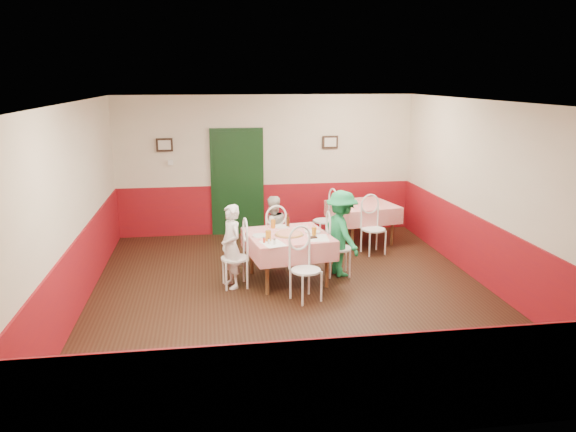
{
  "coord_description": "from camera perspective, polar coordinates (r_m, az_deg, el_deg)",
  "views": [
    {
      "loc": [
        -1.21,
        -7.71,
        3.12
      ],
      "look_at": [
        0.01,
        0.58,
        1.05
      ],
      "focal_mm": 35.0,
      "sensor_mm": 36.0,
      "label": 1
    }
  ],
  "objects": [
    {
      "name": "glass_a",
      "position": [
        8.34,
        -2.02,
        -2.03
      ],
      "size": [
        0.1,
        0.1,
        0.16
      ],
      "primitive_type": "cylinder",
      "rotation": [
        0.0,
        0.0,
        0.16
      ],
      "color": "#BF7219",
      "rests_on": "main_table"
    },
    {
      "name": "right_wall",
      "position": [
        8.95,
        19.87,
        1.96
      ],
      "size": [
        0.1,
        7.0,
        2.8
      ],
      "primitive_type": "cube",
      "color": "beige",
      "rests_on": "ground"
    },
    {
      "name": "ceiling",
      "position": [
        7.81,
        0.55,
        11.52
      ],
      "size": [
        7.0,
        7.0,
        0.0
      ],
      "primitive_type": "plane",
      "color": "white",
      "rests_on": "back_wall"
    },
    {
      "name": "glass_c",
      "position": [
        9.05,
        -1.52,
        -0.8
      ],
      "size": [
        0.09,
        0.09,
        0.14
      ],
      "primitive_type": "cylinder",
      "rotation": [
        0.0,
        0.0,
        0.16
      ],
      "color": "#BF7219",
      "rests_on": "main_table"
    },
    {
      "name": "door",
      "position": [
        11.37,
        -5.17,
        3.32
      ],
      "size": [
        0.96,
        0.06,
        2.1
      ],
      "primitive_type": "cube",
      "color": "black",
      "rests_on": "ground"
    },
    {
      "name": "pizza",
      "position": [
        8.66,
        0.12,
        -1.85
      ],
      "size": [
        0.49,
        0.49,
        0.03
      ],
      "primitive_type": "cylinder",
      "rotation": [
        0.0,
        0.0,
        0.16
      ],
      "color": "#B74723",
      "rests_on": "main_table"
    },
    {
      "name": "chair_left",
      "position": [
        8.6,
        -5.43,
        -4.3
      ],
      "size": [
        0.46,
        0.46,
        0.9
      ],
      "primitive_type": null,
      "rotation": [
        0.0,
        0.0,
        -1.47
      ],
      "color": "white",
      "rests_on": "ground"
    },
    {
      "name": "shaker_c",
      "position": [
        8.26,
        -2.44,
        -2.43
      ],
      "size": [
        0.04,
        0.04,
        0.09
      ],
      "primitive_type": "cylinder",
      "rotation": [
        0.0,
        0.0,
        0.16
      ],
      "color": "#B23319",
      "rests_on": "main_table"
    },
    {
      "name": "back_wall",
      "position": [
        11.41,
        -2.2,
        5.19
      ],
      "size": [
        6.0,
        0.1,
        2.8
      ],
      "primitive_type": "cube",
      "color": "beige",
      "rests_on": "ground"
    },
    {
      "name": "diner_left",
      "position": [
        8.53,
        -5.79,
        -3.09
      ],
      "size": [
        0.45,
        0.55,
        1.29
      ],
      "primitive_type": "imported",
      "rotation": [
        0.0,
        0.0,
        -1.21
      ],
      "color": "gray",
      "rests_on": "ground"
    },
    {
      "name": "second_table",
      "position": [
        10.98,
        7.55,
        -0.73
      ],
      "size": [
        1.33,
        1.33,
        0.77
      ],
      "primitive_type": "cube",
      "rotation": [
        0.0,
        0.0,
        0.21
      ],
      "color": "red",
      "rests_on": "ground"
    },
    {
      "name": "beer_bottle",
      "position": [
        9.1,
        -0.01,
        -0.52
      ],
      "size": [
        0.06,
        0.06,
        0.2
      ],
      "primitive_type": "cylinder",
      "rotation": [
        0.0,
        0.0,
        0.16
      ],
      "color": "#381C0A",
      "rests_on": "main_table"
    },
    {
      "name": "shaker_b",
      "position": [
        8.16,
        -1.38,
        -2.61
      ],
      "size": [
        0.04,
        0.04,
        0.09
      ],
      "primitive_type": "cylinder",
      "rotation": [
        0.0,
        0.0,
        0.16
      ],
      "color": "silver",
      "rests_on": "main_table"
    },
    {
      "name": "picture_left",
      "position": [
        11.26,
        -12.44,
        7.07
      ],
      "size": [
        0.32,
        0.03,
        0.26
      ],
      "primitive_type": "cube",
      "color": "black",
      "rests_on": "back_wall"
    },
    {
      "name": "chair_second_a",
      "position": [
        10.79,
        3.73,
        -0.49
      ],
      "size": [
        0.5,
        0.5,
        0.9
      ],
      "primitive_type": null,
      "rotation": [
        0.0,
        0.0,
        -1.36
      ],
      "color": "white",
      "rests_on": "ground"
    },
    {
      "name": "left_wall",
      "position": [
        8.1,
        -20.93,
        0.68
      ],
      "size": [
        0.1,
        7.0,
        2.8
      ],
      "primitive_type": "cube",
      "color": "beige",
      "rests_on": "ground"
    },
    {
      "name": "thermostat",
      "position": [
        11.3,
        -11.84,
        5.33
      ],
      "size": [
        0.1,
        0.03,
        0.1
      ],
      "primitive_type": "cube",
      "color": "white",
      "rests_on": "back_wall"
    },
    {
      "name": "floor",
      "position": [
        8.41,
        0.51,
        -7.92
      ],
      "size": [
        7.0,
        7.0,
        0.0
      ],
      "primitive_type": "plane",
      "color": "black",
      "rests_on": "ground"
    },
    {
      "name": "menu_right",
      "position": [
        8.51,
        3.09,
        -2.24
      ],
      "size": [
        0.32,
        0.41,
        0.0
      ],
      "primitive_type": "cube",
      "rotation": [
        0.0,
        0.0,
        -0.05
      ],
      "color": "white",
      "rests_on": "main_table"
    },
    {
      "name": "front_wall",
      "position": [
        4.71,
        7.17,
        -7.68
      ],
      "size": [
        6.0,
        0.1,
        2.8
      ],
      "primitive_type": "cube",
      "color": "beige",
      "rests_on": "ground"
    },
    {
      "name": "wainscot_front",
      "position": [
        5.12,
        6.81,
        -17.03
      ],
      "size": [
        6.0,
        0.03,
        1.0
      ],
      "primitive_type": "cube",
      "color": "maroon",
      "rests_on": "ground"
    },
    {
      "name": "diner_right",
      "position": [
        9.03,
        5.46,
        -1.77
      ],
      "size": [
        0.73,
        1.0,
        1.39
      ],
      "primitive_type": "imported",
      "rotation": [
        0.0,
        0.0,
        1.84
      ],
      "color": "gray",
      "rests_on": "ground"
    },
    {
      "name": "wallet",
      "position": [
        8.51,
        2.55,
        -2.18
      ],
      "size": [
        0.12,
        0.11,
        0.02
      ],
      "primitive_type": "cube",
      "rotation": [
        0.0,
        0.0,
        0.16
      ],
      "color": "black",
      "rests_on": "main_table"
    },
    {
      "name": "picture_right",
      "position": [
        11.51,
        4.31,
        7.5
      ],
      "size": [
        0.32,
        0.03,
        0.26
      ],
      "primitive_type": "cube",
      "color": "black",
      "rests_on": "back_wall"
    },
    {
      "name": "glass_b",
      "position": [
        8.63,
        2.67,
        -1.56
      ],
      "size": [
        0.08,
        0.08,
        0.13
      ],
      "primitive_type": "cylinder",
      "rotation": [
        0.0,
        0.0,
        0.16
      ],
      "color": "#BF7219",
      "rests_on": "main_table"
    },
    {
      "name": "plate_far",
      "position": [
        9.11,
        -0.71,
        -1.09
      ],
      "size": [
        0.29,
        0.29,
        0.01
      ],
      "primitive_type": "cylinder",
      "rotation": [
        0.0,
        0.0,
        0.16
      ],
      "color": "white",
      "rests_on": "main_table"
    },
    {
      "name": "main_table",
      "position": [
        8.82,
        0.0,
        -4.26
      ],
      "size": [
        1.4,
        1.4,
        0.77
      ],
      "primitive_type": "cube",
      "rotation": [
        0.0,
        0.0,
        0.16
      ],
      "color": "red",
      "rests_on": "ground"
    },
    {
      "name": "shaker_a",
      "position": [
        8.19,
        -1.95,
        -2.57
      ],
      "size": [
        0.04,
        0.04,
        0.09
      ],
      "primitive_type": "cylinder",
      "rotation": [
        0.0,
        0.0,
        0.16
      ],
      "color": "silver",
      "rests_on": "main_table"
    },
    {
      "name": "chair_far",
      "position": [
        9.58,
        -1.53,
        -2.32
      ],
      "size": [
        0.5,
        0.5,
        0.9
      ],
      "primitive_type": null,
      "rotation": [
        0.0,
        0.0,
        3.35
      ],
      "color": "white",
      "rests_on": "ground"
    },
    {
      "name": "diner_far",
      "position": [
        9.59,
        -1.62,
        -1.43
      ],
      "size": [
        0.68,
        0.59,
        1.18
      ],
      "primitive_type": "imported",
      "rotation": [
        0.0,
        0.0,
        3.43
      ],
      "color": "gray",
      "rests_on": "ground"
    },
    {
      "name": "menu_left",
      "position": [
        8.22,
        -1.53,
        -2.81
      ],
      "size": [
        0.4,
        0.47,
        0.0
      ],
      "primitive_type": "cube",
      "rotation": [
        0.0,
        0.0,
        0.3
      ],
      "color": "white",
      "rests_on": "main_table"
    },
    {
      "name": "plate_right",
      "position": [
        8.82,
        2.53,
        -1.61
      ],
      "size": [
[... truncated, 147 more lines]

